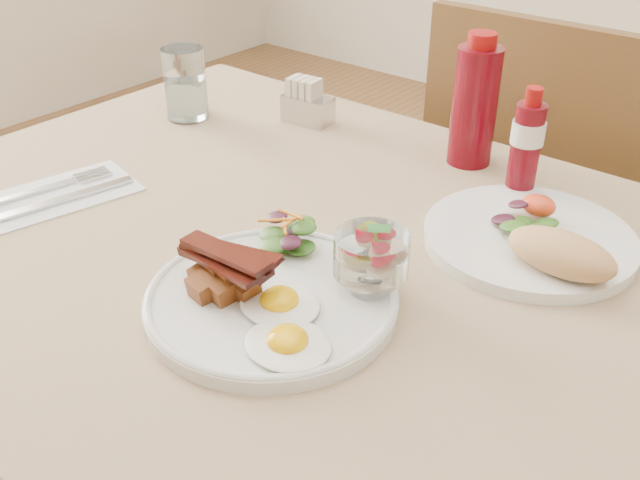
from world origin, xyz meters
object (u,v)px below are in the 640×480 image
chair_far (539,213)px  fruit_cup (371,255)px  water_glass (186,88)px  second_plate (537,240)px  main_plate (272,301)px  ketchup_bottle (475,104)px  hot_sauce_bottle (526,145)px  table (336,314)px  sugar_caddy (307,104)px

chair_far → fruit_cup: bearing=-83.2°
water_glass → second_plate: bearing=-2.3°
fruit_cup → main_plate: bearing=-135.5°
chair_far → main_plate: (0.01, -0.79, 0.24)m
second_plate → ketchup_bottle: bearing=137.2°
ketchup_bottle → hot_sauce_bottle: ketchup_bottle is taller
ketchup_bottle → main_plate: bearing=-87.7°
hot_sauce_bottle → fruit_cup: bearing=-92.4°
main_plate → second_plate: (0.18, 0.29, 0.01)m
main_plate → second_plate: 0.34m
ketchup_bottle → table: bearing=-88.1°
second_plate → sugar_caddy: bearing=163.7°
second_plate → hot_sauce_bottle: (-0.08, 0.13, 0.06)m
table → hot_sauce_bottle: (0.10, 0.29, 0.17)m
main_plate → sugar_caddy: size_ratio=3.15×
chair_far → main_plate: bearing=-89.5°
main_plate → ketchup_bottle: ketchup_bottle is taller
table → second_plate: bearing=42.0°
ketchup_bottle → water_glass: ketchup_bottle is taller
fruit_cup → water_glass: bearing=157.2°
water_glass → chair_far: bearing=44.2°
main_plate → ketchup_bottle: (-0.02, 0.47, 0.09)m
chair_far → second_plate: chair_far is taller
fruit_cup → table: bearing=150.3°
table → water_glass: water_glass is taller
ketchup_bottle → fruit_cup: bearing=-76.2°
table → chair_far: (0.00, 0.66, -0.14)m
sugar_caddy → second_plate: bearing=-22.2°
fruit_cup → hot_sauce_bottle: size_ratio=0.52×
table → fruit_cup: fruit_cup is taller
chair_far → sugar_caddy: 0.54m
main_plate → fruit_cup: size_ratio=3.36×
chair_far → water_glass: (-0.49, -0.47, 0.28)m
chair_far → table: bearing=-90.0°
table → fruit_cup: 0.18m
hot_sauce_bottle → sugar_caddy: hot_sauce_bottle is taller
table → hot_sauce_bottle: size_ratio=8.36×
main_plate → water_glass: (-0.49, 0.32, 0.05)m
main_plate → sugar_caddy: bearing=126.1°
fruit_cup → second_plate: bearing=65.3°
second_plate → water_glass: bearing=177.7°
ketchup_bottle → sugar_caddy: bearing=-173.1°
table → main_plate: (0.01, -0.13, 0.10)m
second_plate → sugar_caddy: 0.51m
table → second_plate: size_ratio=5.02×
chair_far → hot_sauce_bottle: (0.10, -0.37, 0.30)m
chair_far → main_plate: size_ratio=3.32×
ketchup_bottle → water_glass: 0.50m
ketchup_bottle → sugar_caddy: ketchup_bottle is taller
chair_far → fruit_cup: (0.08, -0.71, 0.29)m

